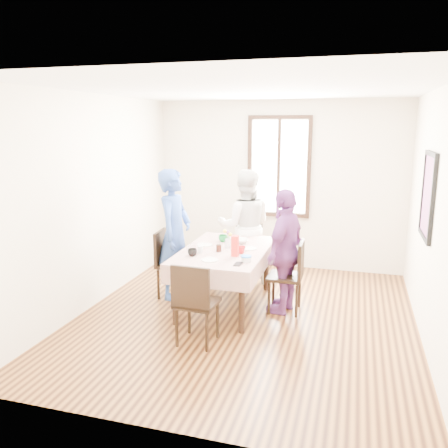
{
  "coord_description": "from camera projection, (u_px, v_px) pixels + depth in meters",
  "views": [
    {
      "loc": [
        1.21,
        -5.12,
        2.31
      ],
      "look_at": [
        -0.35,
        0.25,
        1.1
      ],
      "focal_mm": 36.81,
      "sensor_mm": 36.0,
      "label": 1
    }
  ],
  "objects": [
    {
      "name": "mug_black",
      "position": [
        192.0,
        252.0,
        5.53
      ],
      "size": [
        0.14,
        0.14,
        0.09
      ],
      "primitive_type": "imported",
      "rotation": [
        0.0,
        0.0,
        0.26
      ],
      "color": "black",
      "rests_on": "tablecloth"
    },
    {
      "name": "smartphone",
      "position": [
        238.0,
        264.0,
        5.2
      ],
      "size": [
        0.08,
        0.16,
        0.01
      ],
      "primitive_type": "cube",
      "color": "black",
      "rests_on": "tablecloth"
    },
    {
      "name": "juice_carton",
      "position": [
        235.0,
        246.0,
        5.5
      ],
      "size": [
        0.08,
        0.08,
        0.25
      ],
      "primitive_type": "cube",
      "color": "red",
      "rests_on": "tablecloth"
    },
    {
      "name": "chair_far",
      "position": [
        245.0,
        251.0,
        6.91
      ],
      "size": [
        0.46,
        0.46,
        0.91
      ],
      "primitive_type": "cube",
      "rotation": [
        0.0,
        0.0,
        3.04
      ],
      "color": "black",
      "rests_on": "ground"
    },
    {
      "name": "chair_near",
      "position": [
        197.0,
        302.0,
        4.9
      ],
      "size": [
        0.44,
        0.44,
        0.91
      ],
      "primitive_type": "cube",
      "rotation": [
        0.0,
        0.0,
        -0.04
      ],
      "color": "black",
      "rests_on": "ground"
    },
    {
      "name": "tablecloth",
      "position": [
        225.0,
        250.0,
        5.84
      ],
      "size": [
        1.04,
        1.68,
        0.01
      ],
      "primitive_type": "cube",
      "color": "#550D05",
      "rests_on": "dining_table"
    },
    {
      "name": "flower_bunch",
      "position": [
        228.0,
        235.0,
        5.85
      ],
      "size": [
        0.09,
        0.09,
        0.1
      ],
      "primitive_type": null,
      "color": "yellow",
      "rests_on": "flower_vase"
    },
    {
      "name": "mug_green",
      "position": [
        223.0,
        238.0,
        6.2
      ],
      "size": [
        0.12,
        0.12,
        0.09
      ],
      "primitive_type": "imported",
      "rotation": [
        0.0,
        0.0,
        -0.04
      ],
      "color": "#0C7226",
      "rests_on": "tablecloth"
    },
    {
      "name": "plate_near",
      "position": [
        210.0,
        260.0,
        5.35
      ],
      "size": [
        0.2,
        0.2,
        0.01
      ],
      "primitive_type": "cylinder",
      "color": "white",
      "rests_on": "tablecloth"
    },
    {
      "name": "flower_vase",
      "position": [
        228.0,
        244.0,
        5.87
      ],
      "size": [
        0.06,
        0.06,
        0.12
      ],
      "primitive_type": "cylinder",
      "color": "silver",
      "rests_on": "tablecloth"
    },
    {
      "name": "plate_left",
      "position": [
        205.0,
        245.0,
        6.03
      ],
      "size": [
        0.2,
        0.2,
        0.01
      ],
      "primitive_type": "cylinder",
      "color": "white",
      "rests_on": "tablecloth"
    },
    {
      "name": "right_wall",
      "position": [
        433.0,
        219.0,
        4.79
      ],
      "size": [
        0.0,
        4.5,
        4.5
      ],
      "primitive_type": "plane",
      "rotation": [
        1.57,
        0.0,
        -1.57
      ],
      "color": "beige",
      "rests_on": "ground"
    },
    {
      "name": "plate_far",
      "position": [
        235.0,
        238.0,
        6.4
      ],
      "size": [
        0.2,
        0.2,
        0.01
      ],
      "primitive_type": "cylinder",
      "color": "white",
      "rests_on": "tablecloth"
    },
    {
      "name": "chair_left",
      "position": [
        174.0,
        264.0,
        6.25
      ],
      "size": [
        0.45,
        0.45,
        0.91
      ],
      "primitive_type": "cube",
      "rotation": [
        0.0,
        0.0,
        -1.5
      ],
      "color": "black",
      "rests_on": "ground"
    },
    {
      "name": "person_right",
      "position": [
        284.0,
        251.0,
        5.68
      ],
      "size": [
        0.59,
        0.98,
        1.56
      ],
      "primitive_type": "imported",
      "rotation": [
        0.0,
        0.0,
        -1.82
      ],
      "color": "#72357A",
      "rests_on": "ground"
    },
    {
      "name": "ground",
      "position": [
        245.0,
        317.0,
        5.62
      ],
      "size": [
        4.5,
        4.5,
        0.0
      ],
      "primitive_type": "plane",
      "color": "black",
      "rests_on": "ground"
    },
    {
      "name": "window_pane",
      "position": [
        279.0,
        167.0,
        7.38
      ],
      "size": [
        0.9,
        0.02,
        1.5
      ],
      "primitive_type": "cube",
      "color": "white",
      "rests_on": "back_wall"
    },
    {
      "name": "jam_jar",
      "position": [
        219.0,
        248.0,
        5.72
      ],
      "size": [
        0.06,
        0.06,
        0.09
      ],
      "primitive_type": "cylinder",
      "color": "black",
      "rests_on": "tablecloth"
    },
    {
      "name": "butter_tub",
      "position": [
        246.0,
        259.0,
        5.3
      ],
      "size": [
        0.12,
        0.12,
        0.06
      ],
      "primitive_type": "cylinder",
      "color": "white",
      "rests_on": "tablecloth"
    },
    {
      "name": "dining_table",
      "position": [
        225.0,
        278.0,
        5.92
      ],
      "size": [
        0.92,
        1.56,
        0.75
      ],
      "primitive_type": "cube",
      "color": "black",
      "rests_on": "ground"
    },
    {
      "name": "back_wall",
      "position": [
        279.0,
        185.0,
        7.45
      ],
      "size": [
        4.0,
        0.0,
        4.0
      ],
      "primitive_type": "plane",
      "rotation": [
        1.57,
        0.0,
        0.0
      ],
      "color": "beige",
      "rests_on": "ground"
    },
    {
      "name": "person_far",
      "position": [
        245.0,
        226.0,
        6.81
      ],
      "size": [
        0.95,
        0.82,
        1.68
      ],
      "primitive_type": "imported",
      "rotation": [
        0.0,
        0.0,
        3.4
      ],
      "color": "white",
      "rests_on": "ground"
    },
    {
      "name": "person_left",
      "position": [
        175.0,
        234.0,
        6.16
      ],
      "size": [
        0.43,
        0.65,
        1.75
      ],
      "primitive_type": "imported",
      "rotation": [
        0.0,
        0.0,
        1.55
      ],
      "color": "#29468D",
      "rests_on": "ground"
    },
    {
      "name": "drinking_glass",
      "position": [
        200.0,
        250.0,
        5.64
      ],
      "size": [
        0.06,
        0.06,
        0.09
      ],
      "primitive_type": "cylinder",
      "color": "silver",
      "rests_on": "tablecloth"
    },
    {
      "name": "mug_flag",
      "position": [
        242.0,
        250.0,
        5.64
      ],
      "size": [
        0.13,
        0.13,
        0.09
      ],
      "primitive_type": "imported",
      "rotation": [
        0.0,
        0.0,
        0.43
      ],
      "color": "red",
      "rests_on": "tablecloth"
    },
    {
      "name": "plate_right",
      "position": [
        249.0,
        248.0,
        5.85
      ],
      "size": [
        0.2,
        0.2,
        0.01
      ],
      "primitive_type": "cylinder",
      "color": "white",
      "rests_on": "tablecloth"
    },
    {
      "name": "butter_lid",
      "position": [
        246.0,
        256.0,
        5.3
      ],
      "size": [
        0.12,
        0.12,
        0.01
      ],
      "primitive_type": "cylinder",
      "color": "blue",
      "rests_on": "butter_tub"
    },
    {
      "name": "serving_bowl",
      "position": [
        240.0,
        241.0,
        6.14
      ],
      "size": [
        0.28,
        0.28,
        0.05
      ],
      "primitive_type": "imported",
      "rotation": [
        0.0,
        0.0,
        0.33
      ],
      "color": "white",
      "rests_on": "tablecloth"
    },
    {
      "name": "art_poster",
      "position": [
        428.0,
        196.0,
        5.04
      ],
      "size": [
        0.04,
        0.76,
        0.96
      ],
      "primitive_type": "cube",
      "color": "red",
      "rests_on": "right_wall"
    },
    {
      "name": "chair_right",
      "position": [
        285.0,
        276.0,
        5.74
      ],
      "size": [
        0.43,
        0.43,
        0.91
      ],
      "primitive_type": "cube",
      "rotation": [
        0.0,
        0.0,
        1.59
      ],
      "color": "black",
      "rests_on": "ground"
    },
    {
      "name": "window_frame",
      "position": [
        279.0,
        167.0,
        7.37
      ],
      "size": [
        1.02,
        0.06,
        1.62
      ],
      "primitive_type": "cube",
      "color": "black",
      "rests_on": "back_wall"
    }
  ]
}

